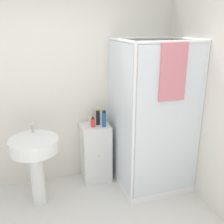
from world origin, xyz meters
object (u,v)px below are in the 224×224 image
at_px(shampoo_bottle_tall_black, 98,117).
at_px(shampoo_bottle_blue, 104,119).
at_px(soap_dispenser, 93,123).
at_px(sink, 35,154).
at_px(lotion_bottle_white, 91,118).

height_order(shampoo_bottle_tall_black, shampoo_bottle_blue, shampoo_bottle_tall_black).
xyz_separation_m(soap_dispenser, shampoo_bottle_blue, (0.14, -0.03, 0.05)).
bearing_deg(soap_dispenser, shampoo_bottle_blue, -12.80).
bearing_deg(sink, shampoo_bottle_blue, 14.66).
distance_m(soap_dispenser, shampoo_bottle_tall_black, 0.12).
relative_size(soap_dispenser, shampoo_bottle_tall_black, 0.62).
bearing_deg(shampoo_bottle_tall_black, soap_dispenser, -145.74).
bearing_deg(lotion_bottle_white, sink, -152.05).
bearing_deg(soap_dispenser, lotion_bottle_white, 84.96).
bearing_deg(lotion_bottle_white, shampoo_bottle_tall_black, -47.70).
xyz_separation_m(sink, soap_dispenser, (0.75, 0.27, 0.21)).
relative_size(sink, shampoo_bottle_blue, 4.58).
xyz_separation_m(soap_dispenser, shampoo_bottle_tall_black, (0.09, 0.06, 0.05)).
bearing_deg(shampoo_bottle_blue, lotion_bottle_white, 127.42).
relative_size(sink, shampoo_bottle_tall_black, 4.45).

